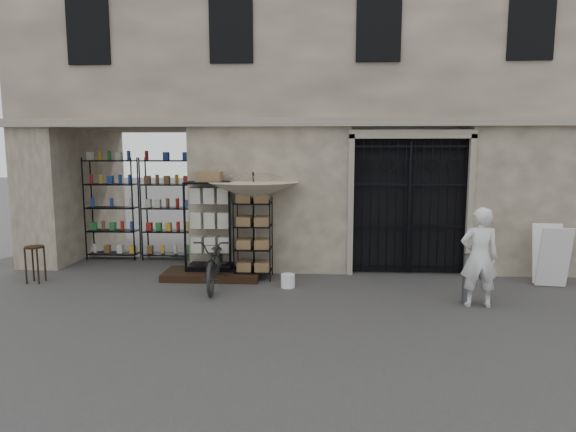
# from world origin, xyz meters

# --- Properties ---
(ground) EXTENTS (80.00, 80.00, 0.00)m
(ground) POSITION_xyz_m (0.00, 0.00, 0.00)
(ground) COLOR black
(ground) RESTS_ON ground
(main_building) EXTENTS (14.00, 4.00, 9.00)m
(main_building) POSITION_xyz_m (0.00, 4.00, 4.50)
(main_building) COLOR #B7A88D
(main_building) RESTS_ON ground
(shop_recess) EXTENTS (3.00, 1.70, 3.00)m
(shop_recess) POSITION_xyz_m (-4.50, 2.80, 1.50)
(shop_recess) COLOR black
(shop_recess) RESTS_ON ground
(shop_shelving) EXTENTS (2.70, 0.50, 2.50)m
(shop_shelving) POSITION_xyz_m (-4.55, 3.30, 1.25)
(shop_shelving) COLOR black
(shop_shelving) RESTS_ON ground
(iron_gate) EXTENTS (2.50, 0.21, 3.00)m
(iron_gate) POSITION_xyz_m (1.75, 2.28, 1.50)
(iron_gate) COLOR black
(iron_gate) RESTS_ON ground
(step_platform) EXTENTS (2.00, 0.90, 0.15)m
(step_platform) POSITION_xyz_m (-2.40, 1.55, 0.07)
(step_platform) COLOR black
(step_platform) RESTS_ON ground
(display_cabinet) EXTENTS (1.04, 0.78, 2.03)m
(display_cabinet) POSITION_xyz_m (-2.47, 1.73, 0.99)
(display_cabinet) COLOR black
(display_cabinet) RESTS_ON step_platform
(wire_rack) EXTENTS (0.84, 0.68, 1.69)m
(wire_rack) POSITION_xyz_m (-1.53, 1.58, 0.83)
(wire_rack) COLOR black
(wire_rack) RESTS_ON ground
(market_umbrella) EXTENTS (2.18, 2.20, 2.67)m
(market_umbrella) POSITION_xyz_m (-1.54, 1.72, 1.92)
(market_umbrella) COLOR black
(market_umbrella) RESTS_ON ground
(white_bucket) EXTENTS (0.33, 0.33, 0.26)m
(white_bucket) POSITION_xyz_m (-0.78, 0.94, 0.13)
(white_bucket) COLOR white
(white_bucket) RESTS_ON ground
(bicycle) EXTENTS (0.74, 1.05, 1.92)m
(bicycle) POSITION_xyz_m (-2.18, 0.88, 0.00)
(bicycle) COLOR black
(bicycle) RESTS_ON ground
(wooden_stool) EXTENTS (0.44, 0.44, 0.75)m
(wooden_stool) POSITION_xyz_m (-5.91, 1.02, 0.39)
(wooden_stool) COLOR black
(wooden_stool) RESTS_ON ground
(steel_bollard) EXTENTS (0.16, 0.16, 0.88)m
(steel_bollard) POSITION_xyz_m (2.40, 0.11, 0.44)
(steel_bollard) COLOR #54575E
(steel_bollard) RESTS_ON ground
(shopkeeper) EXTENTS (0.73, 1.75, 0.41)m
(shopkeeper) POSITION_xyz_m (2.54, -0.03, 0.00)
(shopkeeper) COLOR silver
(shopkeeper) RESTS_ON ground
(easel_sign) EXTENTS (0.64, 0.71, 1.19)m
(easel_sign) POSITION_xyz_m (4.38, 1.31, 0.62)
(easel_sign) COLOR silver
(easel_sign) RESTS_ON ground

